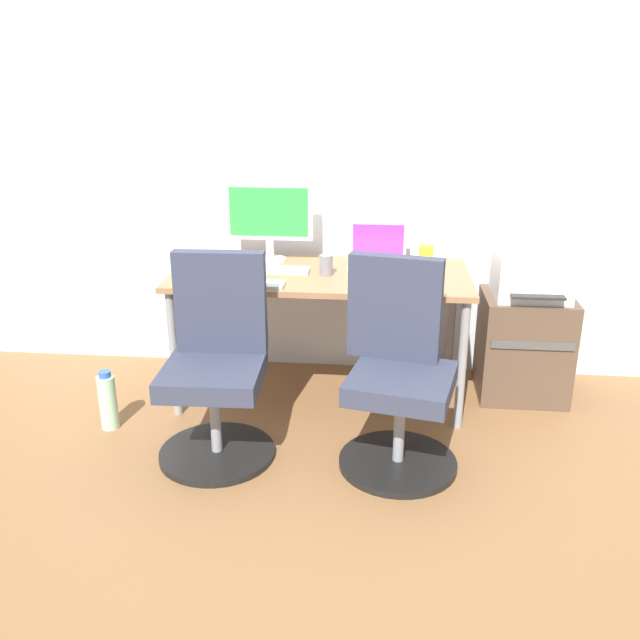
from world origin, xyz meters
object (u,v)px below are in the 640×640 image
office_chair_left (216,368)px  desktop_monitor (269,216)px  printer (532,275)px  coffee_mug (426,254)px  water_bottle_on_floor (108,401)px  side_cabinet (523,346)px  open_laptop (378,255)px  office_chair_right (398,375)px

office_chair_left → desktop_monitor: 1.00m
printer → coffee_mug: size_ratio=4.35×
desktop_monitor → coffee_mug: bearing=4.1°
office_chair_left → water_bottle_on_floor: 0.68m
water_bottle_on_floor → desktop_monitor: size_ratio=0.65×
office_chair_left → printer: office_chair_left is taller
printer → side_cabinet: bearing=90.0°
side_cabinet → open_laptop: (-0.81, 0.06, 0.48)m
water_bottle_on_floor → open_laptop: size_ratio=1.00×
desktop_monitor → office_chair_left: bearing=-97.7°
printer → water_bottle_on_floor: 2.28m
printer → open_laptop: bearing=175.4°
office_chair_right → side_cabinet: 1.03m
office_chair_left → water_bottle_on_floor: (-0.61, 0.15, -0.28)m
office_chair_left → side_cabinet: size_ratio=1.63×
water_bottle_on_floor → side_cabinet: bearing=15.6°
office_chair_left → open_laptop: (0.71, 0.81, 0.34)m
printer → desktop_monitor: bearing=176.1°
side_cabinet → water_bottle_on_floor: bearing=-164.4°
side_cabinet → desktop_monitor: 1.56m
side_cabinet → desktop_monitor: size_ratio=1.20×
office_chair_left → printer: (1.52, 0.74, 0.27)m
water_bottle_on_floor → coffee_mug: (1.59, 0.75, 0.61)m
office_chair_left → coffee_mug: (0.98, 0.90, 0.33)m
office_chair_left → open_laptop: bearing=48.7°
printer → open_laptop: size_ratio=1.29×
printer → desktop_monitor: desktop_monitor is taller
printer → office_chair_left: bearing=-154.0°
desktop_monitor → office_chair_right: bearing=-49.8°
open_laptop → office_chair_left: bearing=-131.3°
side_cabinet → water_bottle_on_floor: 2.22m
side_cabinet → desktop_monitor: bearing=176.1°
office_chair_right → printer: office_chair_right is taller
office_chair_right → printer: bearing=46.9°
desktop_monitor → coffee_mug: (0.86, 0.06, -0.20)m
side_cabinet → open_laptop: bearing=175.4°
side_cabinet → open_laptop: 0.94m
open_laptop → coffee_mug: (0.27, 0.09, -0.01)m
side_cabinet → office_chair_right: bearing=-133.0°
printer → coffee_mug: 0.57m
office_chair_right → side_cabinet: (0.70, 0.75, -0.14)m
office_chair_left → open_laptop: 1.13m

